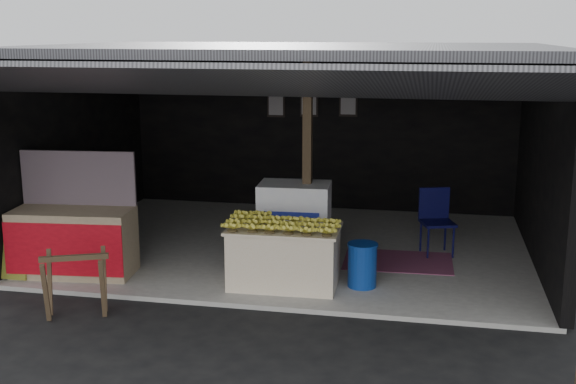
% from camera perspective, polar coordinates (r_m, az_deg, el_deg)
% --- Properties ---
extents(ground, '(80.00, 80.00, 0.00)m').
position_cam_1_polar(ground, '(8.63, -2.72, -9.29)').
color(ground, black).
rests_on(ground, ground).
extents(concrete_slab, '(7.00, 5.00, 0.06)m').
position_cam_1_polar(concrete_slab, '(10.92, 0.49, -4.35)').
color(concrete_slab, gray).
rests_on(concrete_slab, ground).
extents(shophouse, '(7.40, 7.29, 3.02)m').
position_cam_1_polar(shophouse, '(10.81, 0.84, 6.69)').
color(shophouse, black).
rests_on(shophouse, ground).
extents(banana_table, '(1.42, 0.90, 0.76)m').
position_cam_1_polar(banana_table, '(9.12, -0.31, -5.08)').
color(banana_table, silver).
rests_on(banana_table, concrete_slab).
extents(banana_pile, '(1.30, 0.80, 0.15)m').
position_cam_1_polar(banana_pile, '(8.99, -0.31, -2.31)').
color(banana_pile, yellow).
rests_on(banana_pile, banana_table).
extents(white_crate, '(1.01, 0.72, 1.09)m').
position_cam_1_polar(white_crate, '(10.12, 0.52, -2.34)').
color(white_crate, white).
rests_on(white_crate, concrete_slab).
extents(neighbor_stall, '(1.62, 0.85, 1.61)m').
position_cam_1_polar(neighbor_stall, '(9.93, -16.57, -3.54)').
color(neighbor_stall, '#998466').
rests_on(neighbor_stall, concrete_slab).
extents(green_signboard, '(0.53, 0.24, 0.78)m').
position_cam_1_polar(green_signboard, '(10.06, -21.15, -4.18)').
color(green_signboard, black).
rests_on(green_signboard, concrete_slab).
extents(sawhorse, '(0.86, 0.86, 0.74)m').
position_cam_1_polar(sawhorse, '(8.60, -16.46, -6.55)').
color(sawhorse, '#4B3925').
rests_on(sawhorse, ground).
extents(water_barrel, '(0.36, 0.36, 0.53)m').
position_cam_1_polar(water_barrel, '(9.16, 5.89, -5.84)').
color(water_barrel, navy).
rests_on(water_barrel, concrete_slab).
extents(plastic_chair, '(0.56, 0.56, 0.95)m').
position_cam_1_polar(plastic_chair, '(10.62, 11.60, -1.81)').
color(plastic_chair, '#090933').
rests_on(plastic_chair, concrete_slab).
extents(magenta_rug, '(1.53, 1.04, 0.01)m').
position_cam_1_polar(magenta_rug, '(10.26, 8.68, -5.42)').
color(magenta_rug, '#6A174E').
rests_on(magenta_rug, concrete_slab).
extents(picture_frames, '(1.62, 0.04, 0.46)m').
position_cam_1_polar(picture_frames, '(12.90, 1.82, 6.89)').
color(picture_frames, black).
rests_on(picture_frames, shophouse).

